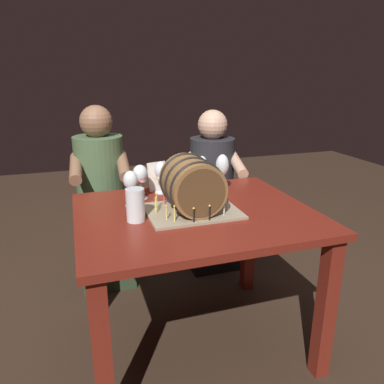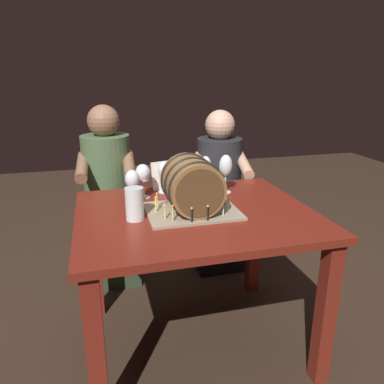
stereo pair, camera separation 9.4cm
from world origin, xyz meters
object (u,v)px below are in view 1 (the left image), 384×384
dining_table (195,235)px  wine_glass_empty (222,166)px  wine_glass_white (161,172)px  barrel_cake (192,187)px  person_seated_left (103,208)px  wine_glass_amber (202,168)px  beer_pint (135,206)px  wine_glass_rose (140,175)px  menu_card (157,176)px  wine_glass_red (131,182)px  person_seated_right (211,200)px

dining_table → wine_glass_empty: size_ratio=5.25×
wine_glass_empty → wine_glass_white: bearing=164.8°
barrel_cake → person_seated_left: (-0.36, 0.77, -0.34)m
wine_glass_amber → person_seated_left: 0.76m
barrel_cake → wine_glass_empty: barrel_cake is taller
person_seated_left → beer_pint: bearing=-83.5°
wine_glass_rose → beer_pint: (-0.08, -0.30, -0.05)m
menu_card → person_seated_left: person_seated_left is taller
wine_glass_white → wine_glass_amber: 0.23m
dining_table → wine_glass_red: 0.41m
wine_glass_rose → person_seated_right: 0.85m
wine_glass_rose → dining_table: bearing=-51.6°
wine_glass_amber → barrel_cake: bearing=-116.7°
wine_glass_white → wine_glass_empty: 0.34m
person_seated_left → person_seated_right: size_ratio=1.04×
person_seated_right → wine_glass_empty: bearing=-105.3°
wine_glass_white → person_seated_right: (0.47, 0.43, -0.35)m
person_seated_right → dining_table: bearing=-116.4°
dining_table → wine_glass_red: wine_glass_red is taller
wine_glass_empty → person_seated_left: bearing=139.5°
wine_glass_empty → menu_card: bearing=156.8°
wine_glass_rose → beer_pint: size_ratio=1.22×
wine_glass_rose → wine_glass_empty: bearing=-3.6°
wine_glass_amber → wine_glass_empty: 0.12m
wine_glass_rose → wine_glass_red: bearing=-123.5°
dining_table → wine_glass_empty: wine_glass_empty is taller
barrel_cake → person_seated_right: (0.40, 0.77, -0.36)m
beer_pint → wine_glass_rose: bearing=75.2°
wine_glass_rose → person_seated_left: size_ratio=0.15×
dining_table → wine_glass_rose: size_ratio=6.14×
wine_glass_rose → wine_glass_empty: wine_glass_empty is taller
person_seated_left → person_seated_right: (0.76, -0.00, -0.02)m
wine_glass_white → wine_glass_rose: 0.14m
wine_glass_empty → person_seated_right: (0.14, 0.52, -0.38)m
wine_glass_red → person_seated_right: (0.65, 0.59, -0.36)m
beer_pint → person_seated_right: person_seated_right is taller
dining_table → person_seated_right: (0.38, 0.76, -0.11)m
person_seated_right → wine_glass_rose: bearing=-139.9°
wine_glass_red → wine_glass_empty: (0.51, 0.07, 0.02)m
barrel_cake → wine_glass_amber: size_ratio=2.23×
barrel_cake → person_seated_right: 0.94m
barrel_cake → wine_glass_red: barrel_cake is taller
wine_glass_empty → beer_pint: bearing=-152.9°
wine_glass_white → wine_glass_red: bearing=-139.8°
wine_glass_white → menu_card: (-0.01, 0.05, -0.04)m
dining_table → menu_card: bearing=104.2°
wine_glass_empty → beer_pint: size_ratio=1.42×
beer_pint → wine_glass_amber: bearing=38.7°
wine_glass_amber → person_seated_right: person_seated_right is taller
wine_glass_white → wine_glass_red: wine_glass_red is taller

